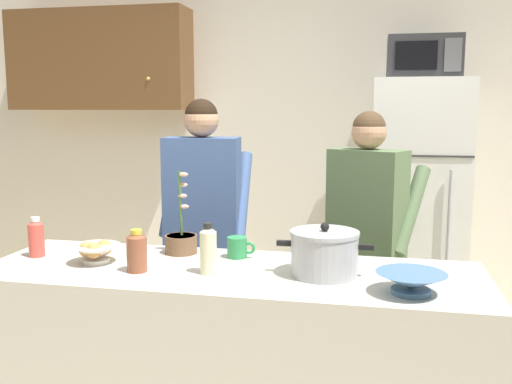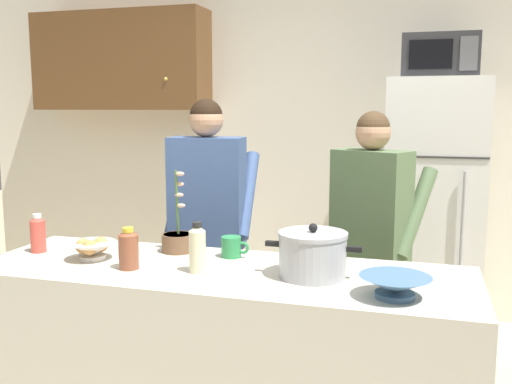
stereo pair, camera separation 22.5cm
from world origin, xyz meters
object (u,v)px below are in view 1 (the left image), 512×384
at_px(microwave, 424,58).
at_px(person_by_sink, 367,222).
at_px(potted_orchid, 181,240).
at_px(coffee_mug, 238,247).
at_px(refrigerator, 417,208).
at_px(empty_bowl, 411,282).
at_px(bottle_near_edge, 137,251).
at_px(bottle_mid_counter, 36,237).
at_px(cooking_pot, 324,253).
at_px(person_near_pot, 203,209).
at_px(bread_bowl, 96,252).
at_px(bottle_far_corner, 208,249).

bearing_deg(microwave, person_by_sink, -108.75).
bearing_deg(potted_orchid, coffee_mug, -5.05).
bearing_deg(refrigerator, person_by_sink, -108.37).
xyz_separation_m(microwave, empty_bowl, (-0.16, -2.00, -0.96)).
bearing_deg(person_by_sink, bottle_near_edge, -134.08).
distance_m(coffee_mug, bottle_near_edge, 0.47).
bearing_deg(bottle_mid_counter, cooking_pot, -1.09).
relative_size(refrigerator, empty_bowl, 6.88).
bearing_deg(microwave, bottle_mid_counter, -135.08).
bearing_deg(cooking_pot, refrigerator, 75.11).
relative_size(person_near_pot, person_by_sink, 1.04).
distance_m(person_by_sink, bread_bowl, 1.45).
distance_m(microwave, bread_bowl, 2.56).
distance_m(microwave, person_by_sink, 1.41).
bearing_deg(potted_orchid, person_near_pot, 96.90).
height_order(person_by_sink, empty_bowl, person_by_sink).
xyz_separation_m(microwave, bottle_mid_counter, (-1.81, -1.80, -0.92)).
xyz_separation_m(refrigerator, bottle_mid_counter, (-1.81, -1.82, 0.12)).
bearing_deg(potted_orchid, bottle_near_edge, -103.79).
distance_m(empty_bowl, bottle_near_edge, 1.10).
relative_size(person_by_sink, cooking_pot, 4.03).
bearing_deg(microwave, refrigerator, 90.07).
bearing_deg(bottle_mid_counter, bottle_near_edge, -13.70).
height_order(refrigerator, potted_orchid, refrigerator).
distance_m(microwave, bottle_near_edge, 2.48).
bearing_deg(coffee_mug, cooking_pot, -25.23).
height_order(microwave, person_near_pot, microwave).
bearing_deg(microwave, bottle_far_corner, -116.77).
height_order(person_by_sink, cooking_pot, person_by_sink).
relative_size(refrigerator, coffee_mug, 13.65).
relative_size(microwave, bottle_near_edge, 2.69).
bearing_deg(cooking_pot, bottle_mid_counter, 178.91).
height_order(cooking_pot, bottle_mid_counter, cooking_pot).
height_order(refrigerator, bottle_far_corner, refrigerator).
height_order(refrigerator, bread_bowl, refrigerator).
bearing_deg(bottle_near_edge, microwave, 56.97).
bearing_deg(bottle_far_corner, potted_orchid, 126.75).
bearing_deg(person_near_pot, bread_bowl, -106.46).
distance_m(cooking_pot, potted_orchid, 0.72).
height_order(cooking_pot, bottle_far_corner, cooking_pot).
bearing_deg(empty_bowl, potted_orchid, 159.04).
height_order(refrigerator, empty_bowl, refrigerator).
height_order(coffee_mug, bottle_far_corner, bottle_far_corner).
distance_m(refrigerator, bread_bowl, 2.39).
bearing_deg(person_near_pot, cooking_pot, -46.29).
relative_size(cooking_pot, bread_bowl, 1.83).
bearing_deg(microwave, coffee_mug, -118.87).
relative_size(bread_bowl, bottle_mid_counter, 1.17).
bearing_deg(bottle_mid_counter, refrigerator, 45.26).
relative_size(bread_bowl, empty_bowl, 0.82).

